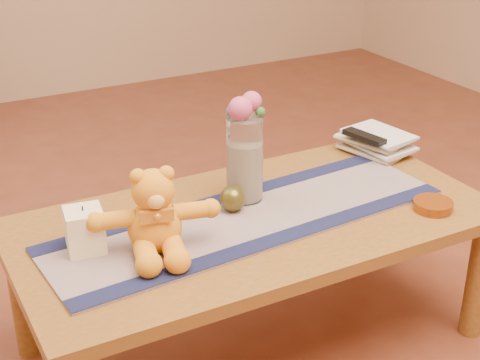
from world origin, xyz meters
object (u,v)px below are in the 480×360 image
teddy_bear (154,211)px  amber_dish (433,205)px  glass_vase (245,159)px  book_bottom (360,156)px  bronze_ball (233,199)px  pillar_candle (85,230)px  tv_remote (364,137)px

teddy_bear → amber_dish: (0.81, -0.17, -0.11)m
glass_vase → book_bottom: bearing=10.1°
bronze_ball → glass_vase: bearing=37.9°
pillar_candle → teddy_bear: bearing=-25.3°
pillar_candle → bronze_ball: size_ratio=1.52×
teddy_bear → glass_vase: bearing=36.1°
teddy_bear → glass_vase: size_ratio=1.26×
tv_remote → teddy_bear: bearing=-177.5°
teddy_bear → tv_remote: bearing=28.2°
glass_vase → tv_remote: (0.51, 0.08, -0.05)m
book_bottom → tv_remote: tv_remote is taller
book_bottom → amber_dish: bearing=-111.1°
bronze_ball → amber_dish: bearing=-26.5°
teddy_bear → glass_vase: glass_vase is taller
pillar_candle → book_bottom: pillar_candle is taller
pillar_candle → tv_remote: pillar_candle is taller
amber_dish → glass_vase: bearing=145.5°
glass_vase → bronze_ball: glass_vase is taller
amber_dish → teddy_bear: bearing=167.9°
book_bottom → amber_dish: 0.41m
book_bottom → amber_dish: (-0.04, -0.41, 0.00)m
teddy_bear → tv_remote: 0.89m
teddy_bear → book_bottom: teddy_bear is taller
teddy_bear → book_bottom: bearing=28.9°
teddy_bear → glass_vase: (0.35, 0.15, 0.02)m
bronze_ball → tv_remote: bearing=13.1°
teddy_bear → amber_dish: teddy_bear is taller
pillar_candle → amber_dish: (0.98, -0.25, -0.05)m
pillar_candle → book_bottom: 1.04m
teddy_bear → glass_vase: 0.38m
teddy_bear → pillar_candle: teddy_bear is taller
pillar_candle → amber_dish: 1.01m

